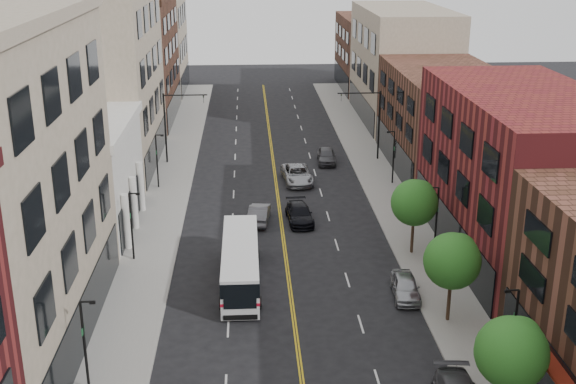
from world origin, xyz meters
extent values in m
cube|color=gray|center=(-10.00, 35.00, 0.07)|extent=(4.00, 110.00, 0.15)
cube|color=gray|center=(10.00, 35.00, 0.07)|extent=(4.00, 110.00, 0.15)
cube|color=silver|center=(-17.00, 31.00, 4.00)|extent=(10.00, 14.00, 8.00)
cube|color=gray|center=(-17.00, 48.00, 9.00)|extent=(10.00, 20.00, 18.00)
cube|color=#502F20|center=(-17.00, 68.00, 7.50)|extent=(10.00, 20.00, 15.00)
cube|color=gray|center=(-17.00, 86.00, 10.00)|extent=(10.00, 16.00, 20.00)
cube|color=maroon|center=(17.00, 24.00, 6.00)|extent=(10.00, 22.00, 12.00)
cube|color=#502F20|center=(17.00, 45.00, 5.00)|extent=(10.00, 20.00, 10.00)
cube|color=gray|center=(17.00, 66.00, 7.00)|extent=(10.00, 22.00, 14.00)
cube|color=#502F20|center=(17.00, 86.00, 5.50)|extent=(10.00, 18.00, 11.00)
sphere|color=#265C1A|center=(9.30, 4.00, 4.04)|extent=(3.40, 3.40, 3.40)
sphere|color=#265C1A|center=(9.80, 4.40, 4.55)|extent=(2.04, 2.04, 2.04)
cylinder|color=black|center=(9.30, 14.00, 1.40)|extent=(0.22, 0.22, 2.50)
sphere|color=#265C1A|center=(9.30, 14.00, 4.04)|extent=(3.40, 3.40, 3.40)
sphere|color=#265C1A|center=(9.80, 14.40, 4.55)|extent=(2.04, 2.04, 2.04)
cylinder|color=black|center=(9.30, 24.00, 1.40)|extent=(0.22, 0.22, 2.50)
sphere|color=#265C1A|center=(9.30, 24.00, 4.04)|extent=(3.40, 3.40, 3.40)
sphere|color=#265C1A|center=(9.80, 24.40, 4.55)|extent=(2.04, 2.04, 2.04)
cylinder|color=black|center=(-11.00, 8.00, 2.65)|extent=(0.14, 0.14, 5.00)
cylinder|color=black|center=(-10.65, 8.00, 5.15)|extent=(0.70, 0.10, 0.10)
cube|color=black|center=(-10.40, 8.00, 5.10)|extent=(0.28, 0.14, 0.14)
cube|color=#19592D|center=(-11.00, 8.00, 3.55)|extent=(0.04, 0.55, 0.35)
cylinder|color=black|center=(-11.00, 24.00, 2.65)|extent=(0.14, 0.14, 5.00)
cylinder|color=black|center=(-10.65, 24.00, 5.15)|extent=(0.70, 0.10, 0.10)
cube|color=black|center=(-10.40, 24.00, 5.10)|extent=(0.28, 0.14, 0.14)
cube|color=#19592D|center=(-11.00, 24.00, 3.55)|extent=(0.04, 0.55, 0.35)
cylinder|color=black|center=(-11.00, 40.00, 2.65)|extent=(0.14, 0.14, 5.00)
cylinder|color=black|center=(-10.65, 40.00, 5.15)|extent=(0.70, 0.10, 0.10)
cube|color=black|center=(-10.40, 40.00, 5.10)|extent=(0.28, 0.14, 0.14)
cube|color=#19592D|center=(-11.00, 40.00, 3.55)|extent=(0.04, 0.55, 0.35)
cylinder|color=black|center=(11.00, 8.00, 2.65)|extent=(0.14, 0.14, 5.00)
cylinder|color=black|center=(10.65, 8.00, 5.15)|extent=(0.70, 0.10, 0.10)
cube|color=black|center=(10.40, 8.00, 5.10)|extent=(0.28, 0.14, 0.14)
cube|color=#19592D|center=(11.00, 8.00, 3.55)|extent=(0.04, 0.55, 0.35)
cylinder|color=black|center=(11.00, 24.00, 2.65)|extent=(0.14, 0.14, 5.00)
cylinder|color=black|center=(10.65, 24.00, 5.15)|extent=(0.70, 0.10, 0.10)
cube|color=black|center=(10.40, 24.00, 5.10)|extent=(0.28, 0.14, 0.14)
cube|color=#19592D|center=(11.00, 24.00, 3.55)|extent=(0.04, 0.55, 0.35)
cylinder|color=black|center=(11.00, 40.00, 2.65)|extent=(0.14, 0.14, 5.00)
cylinder|color=black|center=(10.65, 40.00, 5.15)|extent=(0.70, 0.10, 0.10)
cube|color=black|center=(10.40, 40.00, 5.10)|extent=(0.28, 0.14, 0.14)
cube|color=#19592D|center=(11.00, 40.00, 3.55)|extent=(0.04, 0.55, 0.35)
cylinder|color=black|center=(-11.00, 48.00, 3.75)|extent=(0.18, 0.18, 7.20)
cylinder|color=black|center=(-8.80, 48.00, 7.15)|extent=(4.40, 0.12, 0.12)
imported|color=black|center=(-7.00, 48.00, 6.75)|extent=(0.15, 0.18, 0.90)
cylinder|color=black|center=(11.00, 48.00, 3.75)|extent=(0.18, 0.18, 7.20)
cylinder|color=black|center=(8.80, 48.00, 7.15)|extent=(4.40, 0.12, 0.12)
imported|color=black|center=(7.00, 48.00, 6.75)|extent=(0.15, 0.18, 0.90)
cube|color=silver|center=(-3.26, 19.95, 1.49)|extent=(2.36, 10.86, 2.63)
cube|color=black|center=(-3.26, 19.95, 2.13)|extent=(2.39, 10.90, 0.95)
cube|color=#B10C21|center=(-3.26, 19.95, 1.22)|extent=(2.39, 10.90, 0.20)
cube|color=black|center=(-3.26, 14.50, 1.72)|extent=(1.99, 0.06, 1.45)
cylinder|color=black|center=(-4.46, 16.33, 0.43)|extent=(0.25, 0.87, 0.87)
cylinder|color=black|center=(-2.07, 16.33, 0.43)|extent=(0.25, 0.87, 0.87)
cylinder|color=black|center=(-4.46, 23.57, 0.43)|extent=(0.25, 0.87, 0.87)
cylinder|color=black|center=(-2.07, 23.57, 0.43)|extent=(0.25, 0.87, 0.87)
imported|color=#A1A4A8|center=(7.40, 17.37, 0.71)|extent=(1.98, 4.30, 1.43)
imported|color=#525157|center=(-1.80, 31.02, 0.74)|extent=(2.07, 4.66, 1.49)
imported|color=black|center=(1.50, 30.87, 0.70)|extent=(2.31, 4.98, 1.41)
imported|color=#9B9DA3|center=(2.04, 41.10, 0.79)|extent=(3.09, 5.89, 1.58)
imported|color=#434348|center=(5.50, 47.25, 0.77)|extent=(2.07, 4.63, 1.55)
camera|label=1|loc=(-2.61, -24.14, 21.97)|focal=45.00mm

